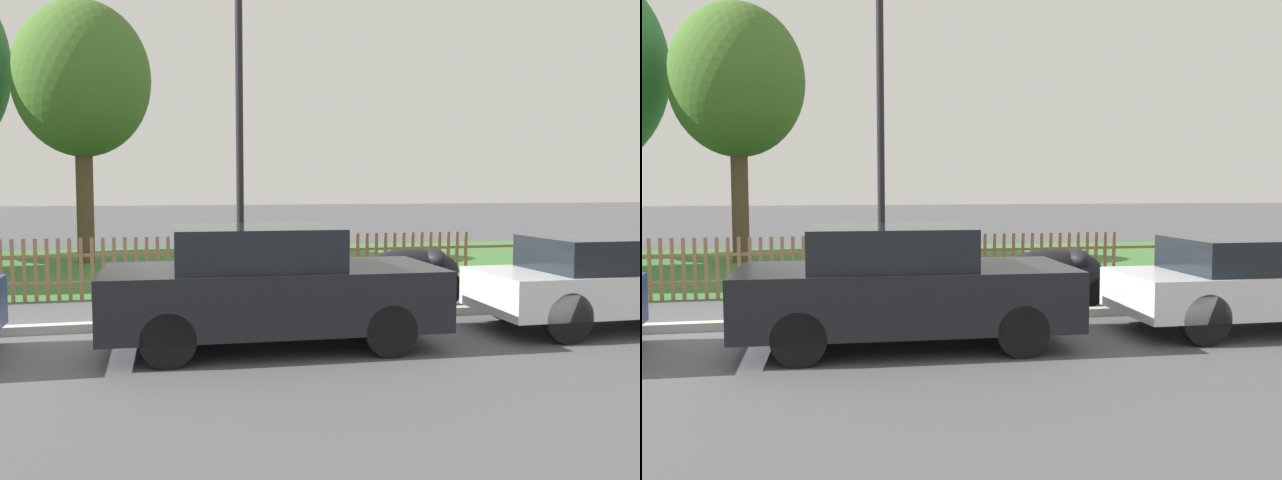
{
  "view_description": "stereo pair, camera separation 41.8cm",
  "coord_description": "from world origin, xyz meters",
  "views": [
    {
      "loc": [
        1.19,
        -9.75,
        1.96
      ],
      "look_at": [
        3.8,
        0.99,
        1.1
      ],
      "focal_mm": 40.0,
      "sensor_mm": 36.0,
      "label": 1
    },
    {
      "loc": [
        1.6,
        -9.84,
        1.96
      ],
      "look_at": [
        3.8,
        0.99,
        1.1
      ],
      "focal_mm": 40.0,
      "sensor_mm": 36.0,
      "label": 2
    }
  ],
  "objects": [
    {
      "name": "kerb_stone",
      "position": [
        0.0,
        0.1,
        0.06
      ],
      "size": [
        37.99,
        0.2,
        0.12
      ],
      "primitive_type": "cube",
      "color": "#B2ADA3",
      "rests_on": "ground"
    },
    {
      "name": "tree_far_left",
      "position": [
        -0.3,
        8.86,
        4.52
      ],
      "size": [
        3.32,
        3.32,
        6.47
      ],
      "color": "brown",
      "rests_on": "ground"
    },
    {
      "name": "grass_strip",
      "position": [
        0.0,
        7.81,
        0.01
      ],
      "size": [
        37.99,
        9.97,
        0.01
      ],
      "primitive_type": "cube",
      "color": "#3D7033",
      "rests_on": "ground"
    },
    {
      "name": "ground_plane",
      "position": [
        0.0,
        0.0,
        0.0
      ],
      "size": [
        120.0,
        120.0,
        0.0
      ],
      "primitive_type": "plane",
      "color": "#4C4C51"
    },
    {
      "name": "covered_motorcycle",
      "position": [
        5.27,
        0.87,
        0.59
      ],
      "size": [
        1.89,
        0.73,
        0.95
      ],
      "rotation": [
        0.0,
        0.0,
        0.04
      ],
      "color": "black",
      "rests_on": "ground"
    },
    {
      "name": "park_fence",
      "position": [
        0.0,
        2.83,
        0.53
      ],
      "size": [
        37.99,
        0.05,
        1.06
      ],
      "color": "olive",
      "rests_on": "ground"
    },
    {
      "name": "parked_car_navy_estate",
      "position": [
        2.6,
        -1.29,
        0.74
      ],
      "size": [
        4.05,
        1.99,
        1.46
      ],
      "rotation": [
        0.0,
        0.0,
        -0.03
      ],
      "color": "black",
      "rests_on": "ground"
    },
    {
      "name": "street_lamp",
      "position": [
        2.53,
        0.67,
        3.52
      ],
      "size": [
        0.2,
        0.79,
        5.59
      ],
      "color": "black",
      "rests_on": "ground"
    },
    {
      "name": "parked_car_red_compact",
      "position": [
        7.32,
        -1.29,
        0.65
      ],
      "size": [
        3.74,
        1.72,
        1.25
      ],
      "rotation": [
        0.0,
        0.0,
        -0.01
      ],
      "color": "silver",
      "rests_on": "ground"
    }
  ]
}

